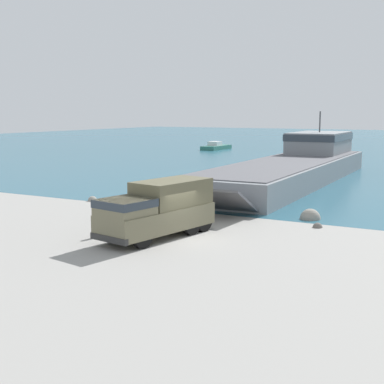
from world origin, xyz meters
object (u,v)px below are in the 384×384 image
military_truck (158,209)px  soldier_on_ramp (108,217)px  moored_boat_b (216,147)px  landing_craft (296,164)px

military_truck → soldier_on_ramp: 2.95m
military_truck → moored_boat_b: size_ratio=1.01×
landing_craft → moored_boat_b: 44.15m
military_truck → soldier_on_ramp: military_truck is taller
moored_boat_b → military_truck: bearing=-65.5°
military_truck → moored_boat_b: bearing=-145.8°
military_truck → soldier_on_ramp: (-2.77, -0.85, -0.57)m
military_truck → soldier_on_ramp: size_ratio=4.34×
military_truck → moored_boat_b: military_truck is taller
landing_craft → military_truck: landing_craft is taller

